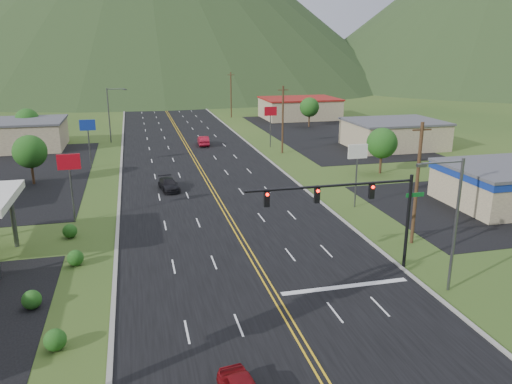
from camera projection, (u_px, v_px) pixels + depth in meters
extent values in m
cylinder|color=black|center=(408.00, 222.00, 35.79)|extent=(0.24, 0.24, 7.00)
cylinder|color=black|center=(331.00, 186.00, 33.54)|extent=(12.00, 0.18, 0.18)
cube|color=#0C591E|center=(415.00, 195.00, 35.32)|extent=(1.40, 0.06, 0.30)
cube|color=black|center=(372.00, 191.00, 34.40)|extent=(0.35, 0.28, 1.05)
sphere|color=#FF0C05|center=(373.00, 187.00, 34.13)|extent=(0.22, 0.22, 0.22)
cube|color=black|center=(317.00, 195.00, 33.48)|extent=(0.35, 0.28, 1.05)
sphere|color=#FF0C05|center=(318.00, 191.00, 33.21)|extent=(0.22, 0.22, 0.22)
cube|color=black|center=(267.00, 199.00, 32.67)|extent=(0.35, 0.28, 1.05)
sphere|color=#FF0C05|center=(267.00, 195.00, 32.41)|extent=(0.22, 0.22, 0.22)
cylinder|color=#59595E|center=(455.00, 226.00, 32.01)|extent=(0.20, 0.20, 9.00)
cylinder|color=#59595E|center=(443.00, 162.00, 30.47)|extent=(2.88, 0.12, 0.12)
cube|color=#59595E|center=(422.00, 165.00, 30.17)|extent=(0.60, 0.25, 0.18)
cylinder|color=#59595E|center=(109.00, 116.00, 82.49)|extent=(0.20, 0.20, 9.00)
cylinder|color=#59595E|center=(116.00, 89.00, 81.61)|extent=(2.88, 0.12, 0.12)
cube|color=#59595E|center=(125.00, 90.00, 81.97)|extent=(0.60, 0.25, 0.18)
cylinder|color=#59595E|center=(13.00, 217.00, 39.77)|extent=(0.36, 0.36, 5.00)
cube|color=beige|center=(3.00, 136.00, 77.63)|extent=(18.00, 11.00, 4.20)
cube|color=#4C4C51|center=(1.00, 122.00, 76.99)|extent=(18.40, 11.40, 0.30)
cube|color=beige|center=(394.00, 135.00, 79.34)|extent=(14.00, 11.00, 4.00)
cube|color=#4C4C51|center=(395.00, 121.00, 78.73)|extent=(14.40, 11.40, 0.30)
cube|color=beige|center=(299.00, 109.00, 110.99)|extent=(16.00, 12.00, 4.20)
cube|color=maroon|center=(300.00, 99.00, 110.35)|extent=(16.40, 12.40, 0.30)
cylinder|color=#59595E|center=(72.00, 196.00, 45.34)|extent=(0.16, 0.16, 5.00)
cube|color=#A80917|center=(69.00, 162.00, 44.44)|extent=(2.00, 0.18, 1.40)
cylinder|color=#59595E|center=(90.00, 149.00, 65.83)|extent=(0.16, 0.16, 5.00)
cube|color=navy|center=(87.00, 125.00, 64.93)|extent=(2.00, 0.18, 1.40)
cylinder|color=#59595E|center=(356.00, 183.00, 49.69)|extent=(0.16, 0.16, 5.00)
cube|color=white|center=(358.00, 151.00, 48.78)|extent=(2.00, 0.18, 1.40)
cylinder|color=#59595E|center=(270.00, 131.00, 79.49)|extent=(0.16, 0.16, 5.00)
cube|color=#A80917|center=(271.00, 111.00, 78.58)|extent=(2.00, 0.18, 1.40)
cylinder|color=#382314|center=(32.00, 172.00, 58.22)|extent=(0.30, 0.30, 3.00)
sphere|color=#234D16|center=(30.00, 152.00, 57.54)|extent=(3.84, 3.84, 3.84)
cylinder|color=#382314|center=(29.00, 135.00, 82.21)|extent=(0.30, 0.30, 3.00)
sphere|color=#234D16|center=(27.00, 120.00, 81.53)|extent=(3.84, 3.84, 3.84)
cylinder|color=#382314|center=(381.00, 162.00, 63.21)|extent=(0.30, 0.30, 3.00)
sphere|color=#234D16|center=(382.00, 143.00, 62.54)|extent=(3.84, 3.84, 3.84)
cylinder|color=#382314|center=(309.00, 119.00, 99.52)|extent=(0.30, 0.30, 3.00)
sphere|color=#234D16|center=(309.00, 107.00, 98.85)|extent=(3.84, 3.84, 3.84)
cylinder|color=#382314|center=(417.00, 185.00, 39.78)|extent=(0.28, 0.28, 10.00)
cube|color=#382314|center=(422.00, 130.00, 38.54)|extent=(1.60, 0.12, 0.12)
cylinder|color=#382314|center=(283.00, 120.00, 74.24)|extent=(0.28, 0.28, 10.00)
cube|color=#382314|center=(283.00, 90.00, 73.00)|extent=(1.60, 0.12, 0.12)
cylinder|color=#382314|center=(231.00, 95.00, 111.49)|extent=(0.28, 0.28, 10.00)
cube|color=#382314|center=(231.00, 75.00, 110.25)|extent=(1.60, 0.12, 0.12)
cylinder|color=#382314|center=(205.00, 83.00, 148.75)|extent=(0.28, 0.28, 10.00)
cube|color=#382314|center=(205.00, 67.00, 147.50)|extent=(1.60, 0.12, 0.12)
imported|color=black|center=(169.00, 185.00, 55.92)|extent=(2.45, 4.67, 1.29)
imported|color=maroon|center=(203.00, 141.00, 81.00)|extent=(1.86, 4.73, 1.53)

